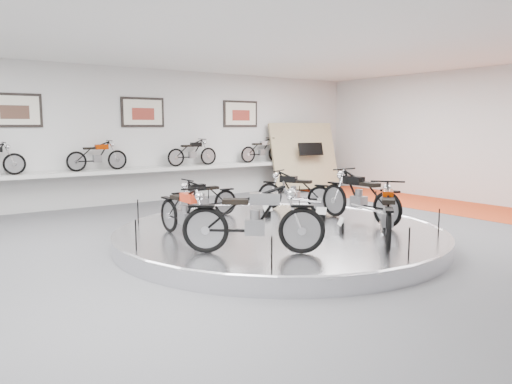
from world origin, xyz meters
TOP-DOWN VIEW (x-y plane):
  - floor at (0.00, 0.00)m, footprint 16.00×16.00m
  - ceiling at (0.00, 0.00)m, footprint 16.00×16.00m
  - wall_back at (0.00, 7.00)m, footprint 16.00×0.00m
  - orange_carpet_strip at (6.80, 0.00)m, footprint 2.40×12.60m
  - dado_band at (0.00, 6.98)m, footprint 15.68×0.04m
  - display_platform at (0.00, 0.30)m, footprint 6.40×6.40m
  - platform_rim at (0.00, 0.30)m, footprint 6.40×6.40m
  - shelf at (0.00, 6.70)m, footprint 11.00×0.55m
  - poster_left at (-3.50, 6.96)m, footprint 1.35×0.06m
  - poster_center at (0.00, 6.96)m, footprint 1.35×0.06m
  - poster_right at (3.50, 6.96)m, footprint 1.35×0.06m
  - display_panel at (5.60, 6.10)m, footprint 2.56×1.52m
  - shelf_bike_b at (-1.50, 6.70)m, footprint 1.22×0.43m
  - shelf_bike_c at (1.50, 6.70)m, footprint 1.22×0.43m
  - shelf_bike_d at (4.20, 6.70)m, footprint 1.22×0.43m
  - bike_a at (1.54, 1.72)m, footprint 1.25×1.72m
  - bike_b at (-0.68, 2.18)m, footprint 1.50×0.56m
  - bike_c at (-1.91, 0.60)m, footprint 0.60×1.64m
  - bike_d at (-1.52, -0.97)m, footprint 1.93×1.69m
  - bike_e at (0.80, -1.68)m, footprint 1.72×1.63m
  - bike_f at (1.79, -0.11)m, footprint 0.68×1.88m

SIDE VIEW (x-z plane):
  - floor at x=0.00m, z-range 0.00..0.00m
  - orange_carpet_strip at x=6.80m, z-range 0.00..0.01m
  - display_platform at x=0.00m, z-range 0.00..0.30m
  - platform_rim at x=0.00m, z-range 0.22..0.32m
  - dado_band at x=0.00m, z-range 0.00..1.10m
  - bike_b at x=-0.68m, z-range 0.30..1.17m
  - bike_a at x=1.54m, z-range 0.30..1.26m
  - bike_c at x=-1.91m, z-range 0.30..1.26m
  - bike_e at x=0.80m, z-range 0.30..1.33m
  - bike_f at x=1.79m, z-range 0.30..1.40m
  - bike_d at x=-1.52m, z-range 0.30..1.42m
  - shelf at x=0.00m, z-range 0.95..1.05m
  - display_panel at x=5.60m, z-range 0.10..2.40m
  - shelf_bike_b at x=-1.50m, z-range 1.05..1.78m
  - shelf_bike_c at x=1.50m, z-range 1.05..1.78m
  - shelf_bike_d at x=4.20m, z-range 1.05..1.78m
  - wall_back at x=0.00m, z-range -6.00..10.00m
  - poster_left at x=-3.50m, z-range 2.26..3.14m
  - poster_center at x=0.00m, z-range 2.26..3.14m
  - poster_right at x=3.50m, z-range 2.26..3.14m
  - ceiling at x=0.00m, z-range 4.00..4.00m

